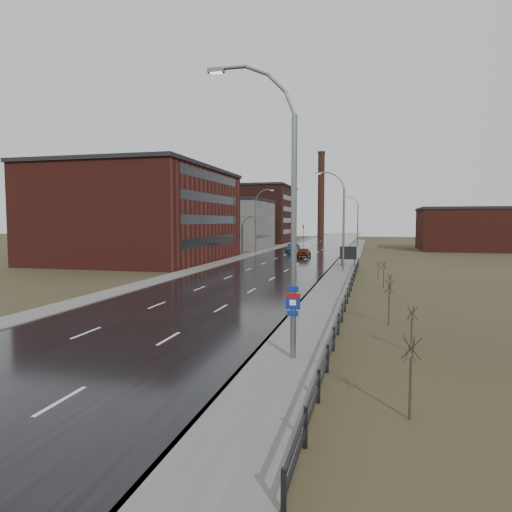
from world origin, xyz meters
The scene contains 26 objects.
ground centered at (0.00, 0.00, 0.00)m, with size 320.00×320.00×0.00m, color #2D2819.
road centered at (0.00, 60.00, 0.03)m, with size 14.00×300.00×0.06m, color black.
sidewalk_right centered at (8.60, 35.00, 0.09)m, with size 3.20×180.00×0.18m, color #595651.
curb_right centered at (7.08, 35.00, 0.09)m, with size 0.16×180.00×0.18m, color slate.
sidewalk_left centered at (-8.20, 60.00, 0.06)m, with size 2.40×260.00×0.12m, color #595651.
warehouse_near centered at (-20.99, 45.00, 6.76)m, with size 22.44×28.56×13.50m.
warehouse_mid centered at (-17.99, 78.00, 5.26)m, with size 16.32×20.40×10.50m.
warehouse_far centered at (-22.99, 108.00, 7.76)m, with size 26.52×24.48×15.50m.
building_right centered at (30.30, 82.00, 4.26)m, with size 18.36×16.32×8.50m.
smokestack centered at (-6.00, 150.00, 15.50)m, with size 2.70×2.70×30.70m.
streetlight_main centered at (8.47, 2.00, 6.06)m, with size 3.91×0.29×12.11m.
streetlight_right_mid centered at (8.50, 36.00, 5.84)m, with size 3.36×0.28×11.35m.
streetlight_left centered at (-7.70, 62.00, 5.84)m, with size 3.36×0.28×11.35m.
streetlight_right_far centered at (8.50, 90.00, 5.84)m, with size 3.36×0.28×11.35m.
guardrail centered at (10.30, 18.31, 0.71)m, with size 0.10×53.05×1.10m.
shrub_a centered at (13.02, -2.54, 1.32)m, with size 0.59×0.62×2.48m.
shrub_b centered at (13.65, 4.78, 1.08)m, with size 0.49×0.51×2.04m.
shrub_c centered at (12.87, 9.95, 1.33)m, with size 0.59×0.63×2.51m.
shrub_d centered at (13.18, 17.80, 1.05)m, with size 0.48×0.50×1.99m.
shrub_e centered at (12.94, 24.28, 1.26)m, with size 0.56×0.59×2.38m.
shrub_f centered at (12.58, 31.11, 0.92)m, with size 0.42×0.44×1.73m.
billboard centered at (9.10, 41.34, 1.77)m, with size 2.05×0.17×2.66m.
traffic_light_left centered at (-8.00, 120.00, 4.60)m, with size 0.58×2.73×5.30m.
traffic_light_right centered at (8.00, 120.00, 4.60)m, with size 0.58×2.73×5.30m.
car_near centered at (-2.25, 67.16, 0.77)m, with size 1.62×4.65×1.53m, color #0D2245.
car_far centered at (1.40, 56.50, 0.75)m, with size 1.76×4.39×1.49m, color #4B180C.
Camera 1 is at (11.83, -16.21, 5.80)m, focal length 32.00 mm.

